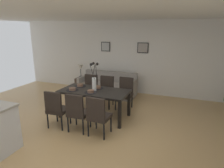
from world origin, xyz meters
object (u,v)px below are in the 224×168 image
object	(u,v)px
table_lamp	(81,68)
dining_chair_near_right	(90,88)
bowl_near_right	(80,85)
bowl_far_left	(91,91)
centerpiece_vase	(94,80)
framed_picture_left	(106,47)
framed_picture_center	(143,48)
dining_table	(94,93)
dining_chair_far_left	(77,111)
bowl_far_right	(98,87)
dining_chair_far_right	(106,90)
dining_chair_mid_left	(98,114)
sofa	(108,87)
dining_chair_near_left	(56,107)
side_table	(81,85)
dining_chair_mid_right	(125,92)
bowl_near_left	(72,89)

from	to	relation	value
table_lamp	dining_chair_near_right	bearing A→B (deg)	-48.75
bowl_near_right	bowl_far_left	size ratio (longest dim) A/B	1.00
centerpiece_vase	framed_picture_left	distance (m)	2.61
framed_picture_left	framed_picture_center	world-z (taller)	framed_picture_center
framed_picture_left	table_lamp	bearing A→B (deg)	-144.26
table_lamp	framed_picture_center	distance (m)	2.39
dining_table	dining_chair_far_left	world-z (taller)	dining_chair_far_left
bowl_far_left	dining_chair_near_right	bearing A→B (deg)	119.01
bowl_far_right	framed_picture_center	xyz separation A→B (m)	(0.71, 2.23, 0.89)
dining_chair_far_right	dining_chair_mid_left	xyz separation A→B (m)	(0.54, -1.71, 0.00)
bowl_far_right	framed_picture_left	size ratio (longest dim) A/B	0.49
dining_chair_near_right	framed_picture_left	size ratio (longest dim) A/B	2.63
dining_chair_mid_left	dining_chair_far_right	bearing A→B (deg)	107.50
dining_chair_far_left	dining_chair_mid_left	bearing A→B (deg)	-1.24
dining_chair_near_right	dining_chair_far_right	world-z (taller)	same
centerpiece_vase	table_lamp	distance (m)	2.39
bowl_near_right	bowl_far_left	distance (m)	0.67
dining_table	dining_chair_mid_left	size ratio (longest dim) A/B	1.96
dining_chair_mid_left	framed_picture_center	distance (m)	3.51
bowl_far_right	framed_picture_left	xyz separation A→B (m)	(-0.71, 2.23, 0.89)
dining_table	framed_picture_center	distance (m)	2.73
dining_chair_far_left	dining_chair_far_right	world-z (taller)	same
dining_chair_mid_left	framed_picture_center	world-z (taller)	framed_picture_center
dining_chair_near_right	framed_picture_center	bearing A→B (deg)	51.56
dining_chair_mid_left	bowl_far_right	distance (m)	1.23
centerpiece_vase	sofa	size ratio (longest dim) A/B	0.37
framed_picture_left	dining_chair_far_left	bearing A→B (deg)	-78.08
framed_picture_left	dining_chair_near_left	bearing A→B (deg)	-87.51
dining_chair_mid_left	framed_picture_left	distance (m)	3.71
bowl_far_left	side_table	bearing A→B (deg)	125.65
dining_chair_near_left	framed_picture_center	size ratio (longest dim) A/B	2.38
sofa	dining_chair_near_right	bearing A→B (deg)	-99.52
dining_chair_near_right	framed_picture_center	xyz separation A→B (m)	(1.28, 1.61, 1.16)
dining_chair_near_right	bowl_far_right	distance (m)	0.89
bowl_far_right	sofa	xyz separation A→B (m)	(-0.39, 1.67, -0.50)
dining_chair_far_right	dining_chair_near_right	bearing A→B (deg)	-179.24
dining_chair_near_left	bowl_near_right	xyz separation A→B (m)	(0.02, 1.08, 0.27)
bowl_far_left	framed_picture_center	xyz separation A→B (m)	(0.71, 2.63, 0.89)
dining_chair_mid_right	centerpiece_vase	distance (m)	1.16
dining_chair_far_right	bowl_far_right	world-z (taller)	dining_chair_far_right
bowl_near_left	side_table	size ratio (longest dim) A/B	0.33
bowl_near_left	bowl_near_right	size ratio (longest dim) A/B	1.00
centerpiece_vase	bowl_near_right	world-z (taller)	centerpiece_vase
dining_chair_mid_left	table_lamp	size ratio (longest dim) A/B	1.80
bowl_near_left	dining_chair_near_right	bearing A→B (deg)	91.67
bowl_near_right	dining_chair_near_right	bearing A→B (deg)	92.74
dining_chair_mid_left	dining_chair_near_right	bearing A→B (deg)	122.47
bowl_far_left	bowl_far_right	bearing A→B (deg)	90.00
dining_chair_near_right	centerpiece_vase	distance (m)	1.13
dining_chair_mid_left	framed_picture_center	size ratio (longest dim) A/B	2.38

